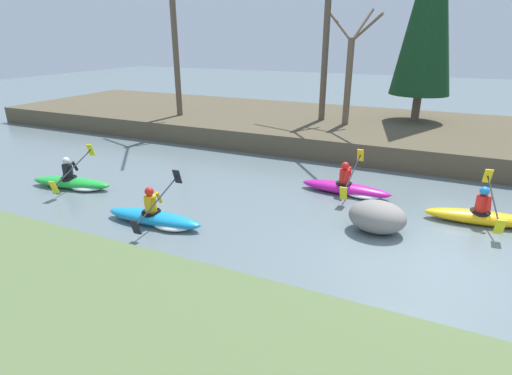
{
  "coord_description": "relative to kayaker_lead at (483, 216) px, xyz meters",
  "views": [
    {
      "loc": [
        -0.16,
        -8.25,
        4.51
      ],
      "look_at": [
        -4.5,
        1.24,
        0.55
      ],
      "focal_mm": 28.0,
      "sensor_mm": 36.0,
      "label": 1
    }
  ],
  "objects": [
    {
      "name": "bare_tree_upstream",
      "position": [
        -13.06,
        5.68,
        4.3
      ],
      "size": [
        4.27,
        4.22,
        7.8
      ],
      "color": "brown",
      "rests_on": "riverbank_far"
    },
    {
      "name": "bare_tree_mid_upstream",
      "position": [
        -6.34,
        7.43,
        4.21
      ],
      "size": [
        4.16,
        4.11,
        7.61
      ],
      "color": "brown",
      "rests_on": "riverbank_far"
    },
    {
      "name": "kayaker_middle",
      "position": [
        -3.55,
        0.62,
        -0.02
      ],
      "size": [
        2.78,
        2.07,
        1.2
      ],
      "rotation": [
        0.0,
        0.0,
        -0.03
      ],
      "color": "#C61999",
      "rests_on": "ground"
    },
    {
      "name": "bare_tree_mid_downstream",
      "position": [
        -5.12,
        6.91,
        2.89
      ],
      "size": [
        2.68,
        2.65,
        4.79
      ],
      "color": "brown",
      "rests_on": "riverbank_far"
    },
    {
      "name": "kayaker_trailing",
      "position": [
        -7.53,
        -3.5,
        -0.02
      ],
      "size": [
        2.79,
        2.07,
        1.2
      ],
      "rotation": [
        0.0,
        0.0,
        0.06
      ],
      "color": "#1993D6",
      "rests_on": "ground"
    },
    {
      "name": "riverbank_far",
      "position": [
        -1.26,
        7.8,
        0.2
      ],
      "size": [
        44.0,
        8.57,
        0.85
      ],
      "color": "brown",
      "rests_on": "ground"
    },
    {
      "name": "conifer_tree_far_left",
      "position": [
        -2.38,
        9.02,
        5.73
      ],
      "size": [
        2.61,
        2.61,
        9.05
      ],
      "color": "brown",
      "rests_on": "riverbank_far"
    },
    {
      "name": "ground_plane",
      "position": [
        -1.26,
        -2.58,
        -0.22
      ],
      "size": [
        90.0,
        90.0,
        0.0
      ],
      "primitive_type": "plane",
      "color": "slate"
    },
    {
      "name": "kayaker_far_back",
      "position": [
        -11.57,
        -2.46,
        -0.02
      ],
      "size": [
        2.79,
        2.06,
        1.2
      ],
      "rotation": [
        0.0,
        0.0,
        0.19
      ],
      "color": "green",
      "rests_on": "ground"
    },
    {
      "name": "boulder_midstream",
      "position": [
        -2.4,
        -1.55,
        0.17
      ],
      "size": [
        1.38,
        1.08,
        0.78
      ],
      "color": "gray",
      "rests_on": "ground"
    },
    {
      "name": "kayaker_lead",
      "position": [
        0.0,
        0.0,
        0.0
      ],
      "size": [
        2.79,
        2.07,
        1.2
      ],
      "rotation": [
        0.0,
        0.0,
        0.12
      ],
      "color": "yellow",
      "rests_on": "ground"
    }
  ]
}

